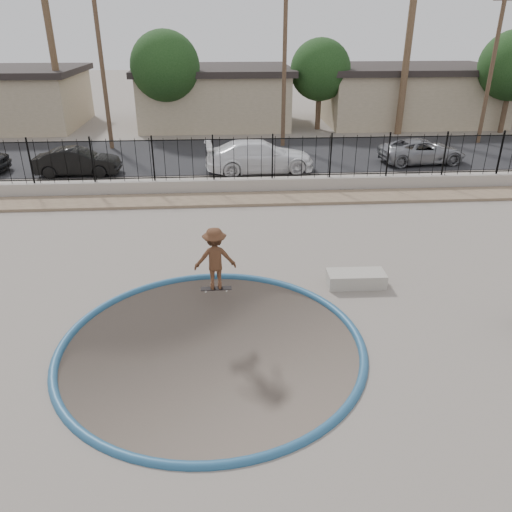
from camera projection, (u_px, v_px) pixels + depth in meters
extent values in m
cube|color=#6F685D|center=(216.00, 204.00, 23.59)|extent=(120.00, 120.00, 2.20)
torus|color=#245175|center=(212.00, 346.00, 11.39)|extent=(7.04, 7.04, 0.20)
cube|color=#92785F|center=(214.00, 200.00, 20.57)|extent=(42.00, 1.60, 0.11)
cube|color=#9F978C|center=(214.00, 186.00, 21.46)|extent=(42.00, 0.45, 0.60)
cube|color=black|center=(214.00, 177.00, 21.28)|extent=(40.00, 0.04, 0.03)
cube|color=black|center=(213.00, 139.00, 20.61)|extent=(40.00, 0.04, 0.04)
cube|color=black|center=(215.00, 155.00, 27.63)|extent=(90.00, 8.00, 0.04)
cube|color=tan|center=(215.00, 99.00, 35.46)|extent=(10.00, 8.00, 3.50)
cube|color=#2A2422|center=(214.00, 69.00, 34.63)|extent=(10.60, 8.60, 0.40)
cube|color=tan|center=(407.00, 97.00, 36.35)|extent=(12.00, 8.00, 3.50)
cube|color=#2A2422|center=(411.00, 68.00, 35.51)|extent=(12.60, 8.60, 0.40)
cylinder|color=brown|center=(54.00, 60.00, 31.40)|extent=(0.44, 0.44, 9.00)
cylinder|color=brown|center=(407.00, 52.00, 30.77)|extent=(0.44, 0.44, 10.00)
cylinder|color=#473323|center=(102.00, 66.00, 27.14)|extent=(0.24, 0.24, 9.00)
cylinder|color=#473323|center=(285.00, 61.00, 27.67)|extent=(0.24, 0.24, 9.50)
cylinder|color=#473323|center=(492.00, 64.00, 28.53)|extent=(0.24, 0.24, 9.00)
cube|color=#473323|center=(505.00, 0.00, 27.13)|extent=(1.30, 0.10, 0.10)
cylinder|color=#473323|center=(168.00, 111.00, 32.22)|extent=(0.34, 0.34, 3.00)
sphere|color=#143311|center=(165.00, 66.00, 31.07)|extent=(4.32, 4.32, 4.32)
cylinder|color=#473323|center=(318.00, 108.00, 33.81)|extent=(0.34, 0.34, 2.75)
sphere|color=#143311|center=(320.00, 70.00, 32.75)|extent=(3.96, 3.96, 3.96)
cylinder|color=#473323|center=(505.00, 109.00, 32.71)|extent=(0.34, 0.34, 3.00)
imported|color=brown|center=(215.00, 262.00, 13.37)|extent=(1.17, 0.72, 1.75)
cube|color=black|center=(216.00, 288.00, 13.71)|extent=(0.85, 0.22, 0.02)
cylinder|color=silver|center=(206.00, 291.00, 13.64)|extent=(0.06, 0.03, 0.06)
cylinder|color=silver|center=(206.00, 289.00, 13.78)|extent=(0.06, 0.03, 0.06)
cylinder|color=silver|center=(227.00, 291.00, 13.68)|extent=(0.06, 0.03, 0.06)
cylinder|color=silver|center=(227.00, 288.00, 13.82)|extent=(0.06, 0.03, 0.06)
cube|color=#A29C90|center=(356.00, 279.00, 13.94)|extent=(1.61, 0.73, 0.40)
imported|color=black|center=(77.00, 162.00, 23.68)|extent=(3.92, 1.39, 1.29)
imported|color=white|center=(260.00, 156.00, 24.18)|extent=(5.44, 2.65, 1.53)
imported|color=gray|center=(422.00, 151.00, 25.77)|extent=(4.58, 2.47, 1.22)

